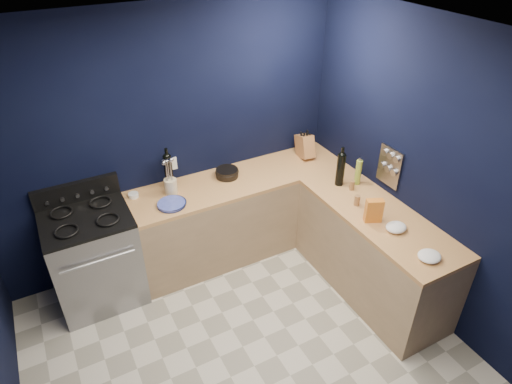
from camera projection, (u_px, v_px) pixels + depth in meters
floor at (254, 367)px, 3.72m from camera, size 3.50×3.50×0.02m
ceiling at (253, 52)px, 2.28m from camera, size 3.50×3.50×0.02m
wall_back at (169, 143)px, 4.30m from camera, size 3.50×0.02×2.60m
wall_right at (440, 182)px, 3.70m from camera, size 0.02×3.50×2.60m
cab_back at (241, 215)px, 4.77m from camera, size 2.30×0.63×0.86m
top_back at (240, 180)px, 4.53m from camera, size 2.30×0.63×0.04m
cab_right at (372, 254)px, 4.25m from camera, size 0.63×1.67×0.86m
top_right at (379, 216)px, 4.01m from camera, size 0.63×1.67×0.04m
gas_range at (96, 259)px, 4.14m from camera, size 0.76×0.66×0.92m
oven_door at (103, 281)px, 3.92m from camera, size 0.59×0.02×0.42m
cooktop at (85, 219)px, 3.88m from camera, size 0.76×0.66×0.03m
backguard at (76, 192)px, 4.05m from camera, size 0.76×0.06×0.20m
spice_panel at (390, 167)px, 4.16m from camera, size 0.02×0.28×0.38m
wall_outlet at (172, 164)px, 4.40m from camera, size 0.09×0.02×0.13m
plate_stack at (171, 204)px, 4.10m from camera, size 0.32×0.32×0.03m
ramekin at (133, 195)px, 4.22m from camera, size 0.11×0.11×0.04m
utensil_crock at (171, 186)px, 4.24m from camera, size 0.16×0.16×0.15m
wine_bottle_back at (169, 171)px, 4.32m from camera, size 0.10×0.10×0.33m
lemon_basket at (227, 173)px, 4.52m from camera, size 0.27×0.27×0.09m
knife_block at (305, 146)px, 4.85m from camera, size 0.17×0.30×0.30m
wine_bottle_right at (340, 170)px, 4.33m from camera, size 0.09×0.09×0.33m
oil_bottle at (358, 172)px, 4.36m from camera, size 0.07×0.07×0.26m
spice_jar_near at (352, 185)px, 4.31m from camera, size 0.05×0.05×0.10m
spice_jar_far at (357, 200)px, 4.09m from camera, size 0.05×0.05×0.10m
crouton_bag at (374, 211)px, 3.85m from camera, size 0.17×0.13×0.22m
towel_front at (396, 227)px, 3.78m from camera, size 0.23×0.21×0.07m
towel_end at (429, 256)px, 3.48m from camera, size 0.20×0.18×0.06m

